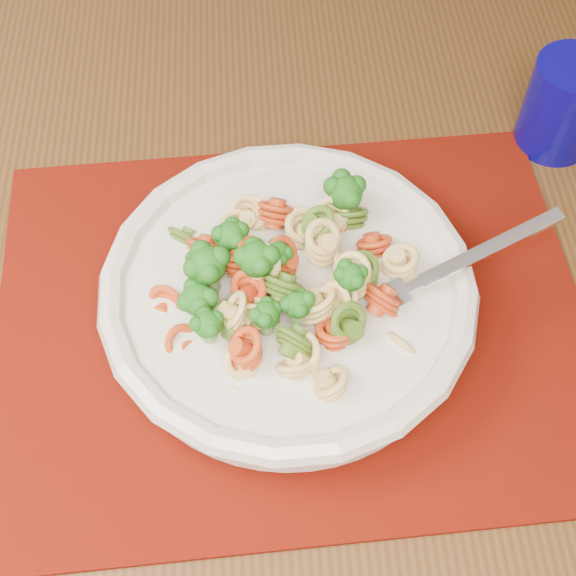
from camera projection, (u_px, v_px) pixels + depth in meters
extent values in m
cube|color=#492C14|center=(252.00, 259.00, 0.69)|extent=(1.61, 1.19, 0.04)
cube|color=#540E03|center=(292.00, 318.00, 0.63)|extent=(0.50, 0.42, 0.00)
cylinder|color=beige|center=(288.00, 313.00, 0.62)|extent=(0.12, 0.12, 0.01)
cylinder|color=beige|center=(288.00, 299.00, 0.61)|extent=(0.26, 0.26, 0.03)
torus|color=beige|center=(288.00, 287.00, 0.59)|extent=(0.28, 0.28, 0.02)
cylinder|color=#07045B|center=(564.00, 105.00, 0.70)|extent=(0.07, 0.07, 0.09)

